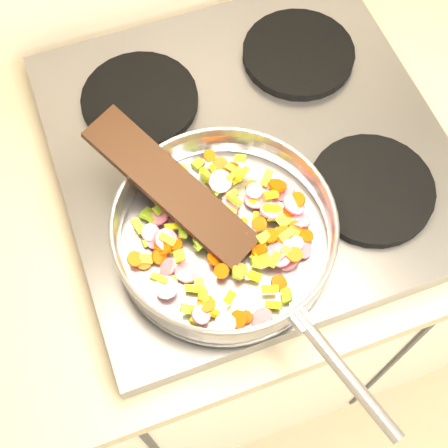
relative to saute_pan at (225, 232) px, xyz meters
name	(u,v)px	position (x,y,z in m)	size (l,w,h in m)	color
cooktop	(251,153)	(0.10, 0.15, -0.07)	(0.60, 0.60, 0.04)	#939399
grate_fl	(196,248)	(-0.04, 0.01, -0.04)	(0.19, 0.19, 0.02)	black
grate_fr	(371,189)	(0.24, 0.01, -0.04)	(0.19, 0.19, 0.02)	black
grate_bl	(140,100)	(-0.04, 0.29, -0.04)	(0.19, 0.19, 0.02)	black
grate_br	(298,54)	(0.24, 0.29, -0.04)	(0.19, 0.19, 0.02)	black
saute_pan	(225,232)	(0.00, 0.00, 0.00)	(0.36, 0.51, 0.06)	#9E9EA5
vegetable_heap	(225,229)	(0.00, 0.01, -0.02)	(0.28, 0.29, 0.05)	#7FA922
wooden_spatula	(172,187)	(-0.05, 0.08, 0.03)	(0.28, 0.06, 0.01)	black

